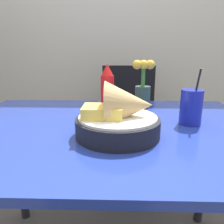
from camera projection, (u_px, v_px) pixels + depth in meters
wall_window at (114, 20)px, 1.92m from camera, size 7.00×0.06×2.60m
dining_table at (107, 148)px, 0.85m from camera, size 1.21×0.87×0.75m
chair_far_window at (128, 118)px, 1.66m from camera, size 0.40×0.40×0.93m
food_basket at (121, 117)px, 0.70m from camera, size 0.28×0.28×0.18m
ketchup_bottle at (107, 90)px, 0.95m from camera, size 0.06×0.06×0.22m
drink_cup at (191, 108)px, 0.82m from camera, size 0.08×0.08×0.21m
flower_vase at (143, 87)px, 1.07m from camera, size 0.11×0.08×0.23m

